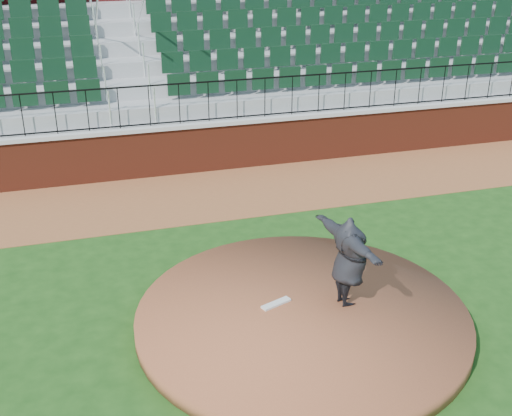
{
  "coord_description": "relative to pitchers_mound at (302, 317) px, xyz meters",
  "views": [
    {
      "loc": [
        -2.92,
        -8.49,
        5.97
      ],
      "look_at": [
        0.0,
        1.5,
        1.3
      ],
      "focal_mm": 45.29,
      "sensor_mm": 36.0,
      "label": 1
    }
  ],
  "objects": [
    {
      "name": "pitching_rubber",
      "position": [
        -0.34,
        0.3,
        0.14
      ],
      "size": [
        0.54,
        0.31,
        0.04
      ],
      "primitive_type": "cube",
      "rotation": [
        0.0,
        0.0,
        0.36
      ],
      "color": "silver",
      "rests_on": "pitchers_mound"
    },
    {
      "name": "wall_cap",
      "position": [
        -0.24,
        7.32,
        1.12
      ],
      "size": [
        34.0,
        0.45,
        0.1
      ],
      "primitive_type": "cube",
      "color": "#B7B7B7",
      "rests_on": "field_wall"
    },
    {
      "name": "seating_stands",
      "position": [
        -0.24,
        10.04,
        2.18
      ],
      "size": [
        34.0,
        5.1,
        4.6
      ],
      "primitive_type": null,
      "color": "gray",
      "rests_on": "ground"
    },
    {
      "name": "field_wall",
      "position": [
        -0.24,
        7.32,
        0.47
      ],
      "size": [
        34.0,
        0.35,
        1.2
      ],
      "primitive_type": "cube",
      "color": "maroon",
      "rests_on": "ground"
    },
    {
      "name": "warning_track",
      "position": [
        -0.24,
        5.72,
        -0.12
      ],
      "size": [
        34.0,
        3.2,
        0.01
      ],
      "primitive_type": "cube",
      "color": "brown",
      "rests_on": "ground"
    },
    {
      "name": "wall_railing",
      "position": [
        -0.24,
        7.32,
        1.67
      ],
      "size": [
        34.0,
        0.05,
        1.0
      ],
      "primitive_type": null,
      "color": "black",
      "rests_on": "wall_cap"
    },
    {
      "name": "ground",
      "position": [
        -0.24,
        0.32,
        -0.12
      ],
      "size": [
        90.0,
        90.0,
        0.0
      ],
      "primitive_type": "plane",
      "color": "#183F12",
      "rests_on": "ground"
    },
    {
      "name": "pitcher",
      "position": [
        0.77,
        0.02,
        0.9
      ],
      "size": [
        0.75,
        1.95,
        1.55
      ],
      "primitive_type": "imported",
      "rotation": [
        0.0,
        0.0,
        1.69
      ],
      "color": "black",
      "rests_on": "pitchers_mound"
    },
    {
      "name": "pitchers_mound",
      "position": [
        0.0,
        0.0,
        0.0
      ],
      "size": [
        5.32,
        5.32,
        0.25
      ],
      "primitive_type": "cylinder",
      "color": "brown",
      "rests_on": "ground"
    },
    {
      "name": "concourse_wall",
      "position": [
        -0.24,
        12.84,
        2.62
      ],
      "size": [
        34.0,
        0.5,
        5.5
      ],
      "primitive_type": "cube",
      "color": "maroon",
      "rests_on": "ground"
    }
  ]
}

